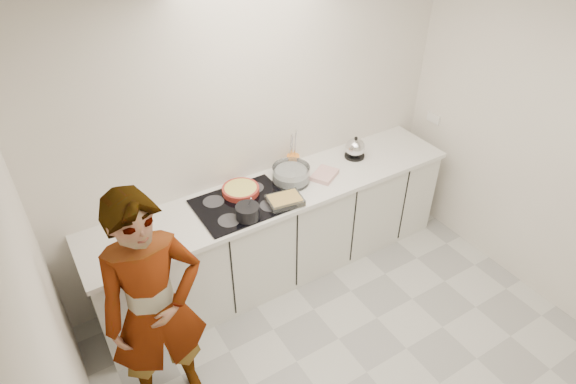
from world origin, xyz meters
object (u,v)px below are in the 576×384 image
tart_dish (241,190)px  kettle (355,148)px  mixing_bowl (291,175)px  cook (155,310)px  utensil_crock (293,163)px  baking_dish (285,200)px  hob (242,204)px  saucepan (248,212)px

tart_dish → kettle: (1.15, -0.03, 0.05)m
tart_dish → mixing_bowl: 0.45m
tart_dish → cook: size_ratio=0.19×
utensil_crock → baking_dish: bearing=-129.5°
utensil_crock → cook: bearing=-150.9°
tart_dish → utensil_crock: size_ratio=2.46×
baking_dish → mixing_bowl: mixing_bowl is taller
hob → cook: bearing=-145.5°
hob → saucepan: size_ratio=3.45×
saucepan → cook: 1.02m
kettle → cook: (-2.15, -0.75, -0.12)m
hob → utensil_crock: (0.62, 0.22, 0.06)m
hob → cook: size_ratio=0.41×
kettle → utensil_crock: bearing=168.7°
tart_dish → utensil_crock: 0.57m
kettle → cook: cook is taller
tart_dish → kettle: kettle is taller
mixing_bowl → hob: bearing=-172.1°
tart_dish → baking_dish: baking_dish is taller
saucepan → kettle: bearing=12.9°
hob → tart_dish: (0.06, 0.14, 0.03)m
baking_dish → mixing_bowl: (0.21, 0.25, 0.02)m
tart_dish → cook: 1.27m
hob → kettle: kettle is taller
utensil_crock → hob: bearing=-160.1°
kettle → utensil_crock: kettle is taller
saucepan → cook: size_ratio=0.12×
utensil_crock → cook: (-1.56, -0.87, -0.10)m
saucepan → utensil_crock: (0.66, 0.40, 0.00)m
tart_dish → mixing_bowl: (0.44, -0.07, 0.03)m
baking_dish → utensil_crock: bearing=50.5°
saucepan → kettle: kettle is taller
mixing_bowl → utensil_crock: bearing=52.6°
baking_dish → cook: cook is taller
saucepan → mixing_bowl: 0.60m
cook → kettle: bearing=23.5°
tart_dish → cook: (-1.00, -0.78, -0.07)m
hob → cook: 1.14m
utensil_crock → mixing_bowl: bearing=-127.4°
saucepan → mixing_bowl: saucepan is taller
utensil_crock → tart_dish: bearing=-171.0°
baking_dish → utensil_crock: (0.33, 0.40, 0.03)m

